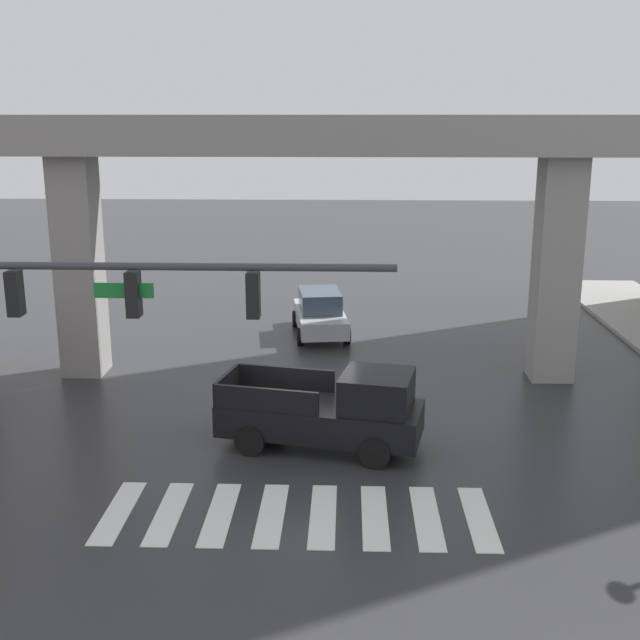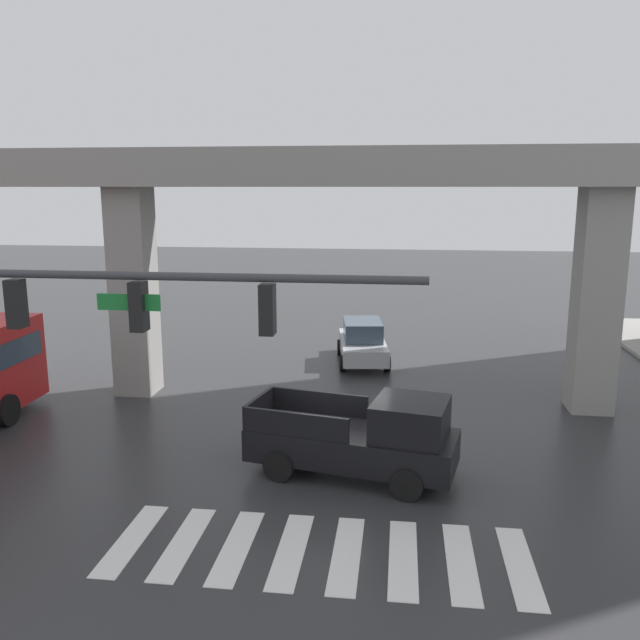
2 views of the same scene
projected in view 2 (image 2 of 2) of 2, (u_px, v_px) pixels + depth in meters
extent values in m
plane|color=#2D2D30|center=(340.00, 459.00, 17.19)|extent=(120.00, 120.00, 0.00)
cube|color=silver|center=(132.00, 539.00, 13.27)|extent=(0.55, 2.80, 0.01)
cube|color=silver|center=(184.00, 543.00, 13.14)|extent=(0.55, 2.80, 0.01)
cube|color=silver|center=(237.00, 546.00, 13.00)|extent=(0.55, 2.80, 0.01)
cube|color=silver|center=(291.00, 550.00, 12.87)|extent=(0.55, 2.80, 0.01)
cube|color=silver|center=(347.00, 554.00, 12.74)|extent=(0.55, 2.80, 0.01)
cube|color=silver|center=(403.00, 558.00, 12.60)|extent=(0.55, 2.80, 0.01)
cube|color=silver|center=(461.00, 562.00, 12.47)|extent=(0.55, 2.80, 0.01)
cube|color=silver|center=(520.00, 566.00, 12.33)|extent=(0.55, 2.80, 0.01)
cube|color=gray|center=(357.00, 167.00, 20.47)|extent=(53.11, 2.29, 1.20)
cube|color=gray|center=(134.00, 292.00, 22.21)|extent=(1.30, 1.30, 7.06)
cube|color=gray|center=(596.00, 302.00, 20.37)|extent=(1.30, 1.30, 7.06)
cube|color=black|center=(352.00, 445.00, 16.14)|extent=(5.38, 2.89, 0.80)
cube|color=black|center=(410.00, 419.00, 15.51)|extent=(2.02, 2.06, 0.90)
cube|color=#3F5160|center=(430.00, 421.00, 15.36)|extent=(0.44, 1.66, 0.77)
cube|color=black|center=(319.00, 402.00, 17.17)|extent=(2.62, 0.63, 0.60)
cube|color=black|center=(296.00, 425.00, 15.55)|extent=(2.62, 0.63, 0.60)
cube|color=black|center=(259.00, 407.00, 16.79)|extent=(0.45, 1.73, 0.60)
cylinder|color=black|center=(421.00, 454.00, 16.55)|extent=(0.80, 0.43, 0.76)
cylinder|color=black|center=(407.00, 484.00, 14.88)|extent=(0.80, 0.43, 0.76)
cylinder|color=black|center=(304.00, 439.00, 17.55)|extent=(0.80, 0.43, 0.76)
cylinder|color=black|center=(279.00, 466.00, 15.88)|extent=(0.80, 0.43, 0.76)
cylinder|color=black|center=(6.00, 410.00, 19.56)|extent=(0.36, 0.96, 0.96)
cube|color=#A8AAAF|center=(363.00, 347.00, 26.62)|extent=(2.31, 4.50, 0.64)
cube|color=#384756|center=(363.00, 330.00, 26.58)|extent=(1.78, 2.41, 0.76)
cylinder|color=black|center=(387.00, 363.00, 25.39)|extent=(0.32, 0.67, 0.64)
cylinder|color=black|center=(343.00, 363.00, 25.37)|extent=(0.32, 0.67, 0.64)
cylinder|color=black|center=(380.00, 347.00, 28.00)|extent=(0.32, 0.67, 0.64)
cylinder|color=black|center=(340.00, 347.00, 27.99)|extent=(0.32, 0.67, 0.64)
cylinder|color=#38383D|center=(103.00, 275.00, 10.89)|extent=(10.80, 0.14, 0.14)
cube|color=black|center=(16.00, 304.00, 11.19)|extent=(0.24, 0.32, 0.84)
sphere|color=orange|center=(16.00, 304.00, 11.19)|extent=(0.17, 0.17, 0.17)
cube|color=black|center=(139.00, 307.00, 10.92)|extent=(0.24, 0.32, 0.84)
sphere|color=orange|center=(139.00, 307.00, 10.92)|extent=(0.17, 0.17, 0.17)
cube|color=black|center=(267.00, 310.00, 10.65)|extent=(0.24, 0.32, 0.84)
sphere|color=orange|center=(267.00, 310.00, 10.65)|extent=(0.17, 0.17, 0.17)
cube|color=#19722D|center=(129.00, 302.00, 10.93)|extent=(1.10, 0.04, 0.28)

